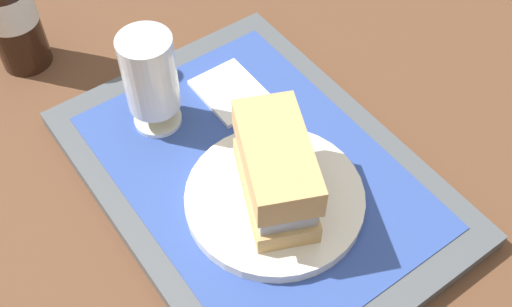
# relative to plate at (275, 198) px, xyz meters

# --- Properties ---
(ground_plane) EXTENTS (3.00, 3.00, 0.00)m
(ground_plane) POSITION_rel_plate_xyz_m (0.05, -0.01, -0.03)
(ground_plane) COLOR brown
(tray) EXTENTS (0.44, 0.32, 0.02)m
(tray) POSITION_rel_plate_xyz_m (0.05, -0.01, -0.02)
(tray) COLOR #4C5156
(tray) RESTS_ON ground_plane
(placemat) EXTENTS (0.38, 0.27, 0.00)m
(placemat) POSITION_rel_plate_xyz_m (0.05, -0.01, -0.01)
(placemat) COLOR #2D4793
(placemat) RESTS_ON tray
(plate) EXTENTS (0.19, 0.19, 0.01)m
(plate) POSITION_rel_plate_xyz_m (0.00, 0.00, 0.00)
(plate) COLOR silver
(plate) RESTS_ON placemat
(sandwich) EXTENTS (0.14, 0.11, 0.08)m
(sandwich) POSITION_rel_plate_xyz_m (0.00, -0.00, 0.05)
(sandwich) COLOR tan
(sandwich) RESTS_ON plate
(beer_glass) EXTENTS (0.06, 0.06, 0.12)m
(beer_glass) POSITION_rel_plate_xyz_m (0.17, 0.04, 0.06)
(beer_glass) COLOR silver
(beer_glass) RESTS_ON placemat
(napkin_folded) EXTENTS (0.09, 0.07, 0.01)m
(napkin_folded) POSITION_rel_plate_xyz_m (0.16, -0.05, -0.00)
(napkin_folded) COLOR white
(napkin_folded) RESTS_ON placemat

